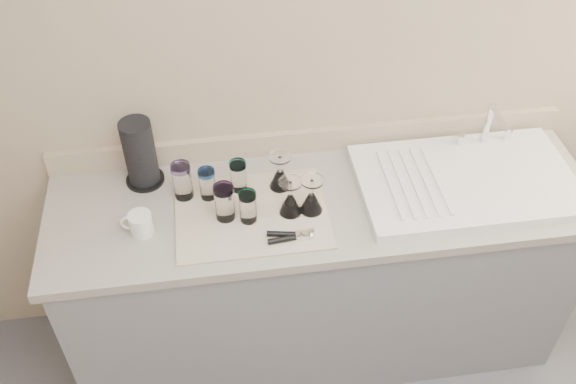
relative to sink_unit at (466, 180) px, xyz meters
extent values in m
cube|color=tan|center=(-0.55, 0.30, 0.33)|extent=(3.50, 0.04, 2.50)
cube|color=slate|center=(-0.55, 0.00, -0.49)|extent=(2.00, 0.60, 0.86)
cube|color=gray|center=(-0.55, 0.00, -0.04)|extent=(2.06, 0.62, 0.04)
cube|color=white|center=(0.00, 0.00, 0.00)|extent=(0.82, 0.50, 0.03)
cylinder|color=silver|center=(0.14, 0.20, 0.11)|extent=(0.02, 0.02, 0.18)
cylinder|color=silver|center=(0.14, 0.12, 0.19)|extent=(0.02, 0.16, 0.02)
cylinder|color=silver|center=(0.04, 0.20, 0.04)|extent=(0.03, 0.03, 0.04)
cylinder|color=silver|center=(0.24, 0.20, 0.04)|extent=(0.03, 0.03, 0.04)
cube|color=beige|center=(-0.83, -0.05, -0.02)|extent=(0.55, 0.42, 0.01)
cylinder|color=white|center=(-1.07, 0.08, 0.05)|extent=(0.07, 0.07, 0.13)
cylinder|color=#A481C7|center=(-1.07, 0.08, 0.13)|extent=(0.07, 0.07, 0.02)
cylinder|color=white|center=(-0.98, 0.06, 0.04)|extent=(0.06, 0.06, 0.11)
cylinder|color=blue|center=(-0.98, 0.06, 0.11)|extent=(0.06, 0.06, 0.02)
cylinder|color=white|center=(-0.86, 0.09, 0.04)|extent=(0.06, 0.06, 0.11)
cylinder|color=#3BC5C7|center=(-0.86, 0.09, 0.11)|extent=(0.06, 0.06, 0.02)
cylinder|color=white|center=(-0.92, -0.05, 0.05)|extent=(0.07, 0.07, 0.13)
cylinder|color=#753D9E|center=(-0.92, -0.05, 0.13)|extent=(0.07, 0.07, 0.02)
cylinder|color=white|center=(-0.84, -0.08, 0.04)|extent=(0.06, 0.06, 0.11)
cylinder|color=#168270|center=(-0.84, -0.08, 0.11)|extent=(0.06, 0.06, 0.02)
cone|color=white|center=(-0.71, 0.08, 0.03)|extent=(0.08, 0.08, 0.08)
cylinder|color=white|center=(-0.71, 0.08, 0.10)|extent=(0.01, 0.01, 0.06)
cylinder|color=white|center=(-0.71, 0.08, 0.13)|extent=(0.08, 0.08, 0.01)
cone|color=white|center=(-0.69, -0.06, 0.03)|extent=(0.08, 0.08, 0.08)
cylinder|color=white|center=(-0.69, -0.06, 0.10)|extent=(0.01, 0.01, 0.06)
cylinder|color=white|center=(-0.69, -0.06, 0.13)|extent=(0.08, 0.08, 0.01)
cone|color=white|center=(-0.61, -0.06, 0.03)|extent=(0.08, 0.08, 0.08)
cylinder|color=white|center=(-0.61, -0.06, 0.10)|extent=(0.01, 0.01, 0.06)
cylinder|color=white|center=(-0.61, -0.06, 0.13)|extent=(0.08, 0.08, 0.01)
cube|color=silver|center=(-0.66, -0.19, 0.00)|extent=(0.06, 0.04, 0.02)
cylinder|color=black|center=(-0.72, -0.20, 0.00)|extent=(0.13, 0.03, 0.02)
cylinder|color=black|center=(-0.72, -0.18, 0.00)|extent=(0.13, 0.04, 0.02)
cylinder|color=white|center=(-1.22, -0.08, 0.02)|extent=(0.10, 0.10, 0.08)
torus|color=white|center=(-1.26, -0.07, 0.02)|extent=(0.06, 0.02, 0.06)
cylinder|color=black|center=(-1.21, 0.19, -0.01)|extent=(0.15, 0.15, 0.01)
cylinder|color=black|center=(-1.21, 0.19, 0.12)|extent=(0.12, 0.12, 0.26)
camera|label=1|loc=(-0.93, -1.68, 1.65)|focal=40.00mm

